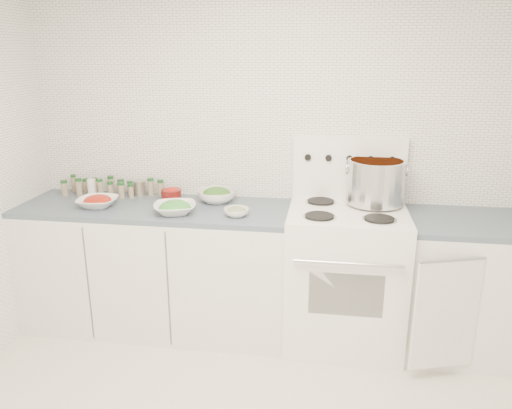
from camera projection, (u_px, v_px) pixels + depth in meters
name	position (u px, v px, depth m)	size (l,w,h in m)	color
room_walls	(242.00, 144.00, 1.97)	(3.54, 3.04, 2.52)	white
counter_left	(158.00, 267.00, 3.53)	(1.85, 0.62, 0.90)	white
stove	(345.00, 272.00, 3.33)	(0.76, 0.70, 1.36)	white
counter_right	(473.00, 287.00, 3.23)	(0.89, 0.75, 0.90)	white
stock_pot	(376.00, 180.00, 3.28)	(0.40, 0.38, 0.29)	silver
bowl_tomato	(98.00, 202.00, 3.38)	(0.26, 0.26, 0.09)	white
bowl_snowpea	(175.00, 208.00, 3.24)	(0.33, 0.33, 0.09)	white
bowl_broccoli	(217.00, 195.00, 3.48)	(0.31, 0.31, 0.11)	white
bowl_zucchini	(236.00, 211.00, 3.19)	(0.16, 0.16, 0.07)	white
bowl_pepper	(171.00, 193.00, 3.55)	(0.14, 0.14, 0.09)	#5F1310
salt_canister	(92.00, 188.00, 3.63)	(0.06, 0.06, 0.12)	white
tin_can	(139.00, 188.00, 3.64)	(0.08, 0.08, 0.11)	#9F9887
spice_cluster	(109.00, 187.00, 3.64)	(0.74, 0.15, 0.13)	gray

